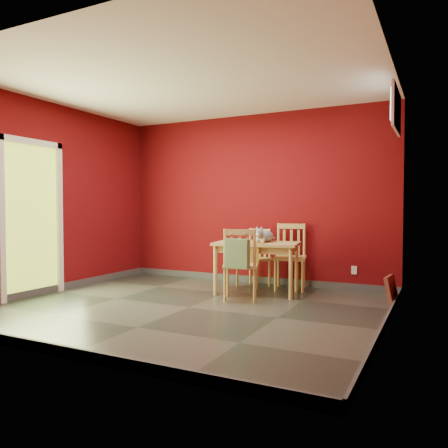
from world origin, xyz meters
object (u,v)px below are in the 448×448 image
at_px(dining_table, 257,249).
at_px(cat, 264,234).
at_px(chair_far_left, 255,257).
at_px(tote_bag, 237,253).
at_px(picture_frame, 392,291).
at_px(chair_far_right, 290,256).
at_px(chair_near, 240,264).

bearing_deg(dining_table, cat, 35.45).
height_order(chair_far_left, tote_bag, tote_bag).
distance_m(tote_bag, picture_frame, 1.96).
xyz_separation_m(dining_table, chair_far_right, (0.31, 0.56, -0.14)).
distance_m(dining_table, chair_far_right, 0.65).
xyz_separation_m(cat, picture_frame, (1.69, -0.04, -0.66)).
distance_m(chair_far_right, picture_frame, 1.59).
relative_size(chair_near, cat, 1.99).
height_order(chair_near, cat, cat).
xyz_separation_m(chair_far_left, chair_far_right, (0.55, 0.05, 0.05)).
bearing_deg(cat, chair_near, -118.59).
bearing_deg(dining_table, chair_far_right, 60.61).
bearing_deg(cat, chair_far_left, 107.91).
bearing_deg(chair_far_left, cat, -53.85).
bearing_deg(dining_table, picture_frame, 0.75).
xyz_separation_m(chair_near, picture_frame, (1.80, 0.54, -0.29)).
height_order(chair_far_right, cat, chair_far_right).
bearing_deg(tote_bag, cat, 86.02).
relative_size(chair_far_left, chair_near, 0.94).
bearing_deg(chair_far_left, chair_far_right, 4.72).
distance_m(dining_table, cat, 0.24).
distance_m(dining_table, picture_frame, 1.84).
bearing_deg(chair_far_left, chair_near, -77.91).
bearing_deg(chair_far_right, chair_far_left, -175.28).
bearing_deg(cat, chair_far_right, 47.28).
distance_m(chair_far_left, chair_near, 1.05).
distance_m(chair_near, tote_bag, 0.27).
bearing_deg(picture_frame, chair_far_right, 160.03).
bearing_deg(chair_far_right, chair_near, -107.09).
bearing_deg(chair_far_left, tote_bag, -77.68).
xyz_separation_m(dining_table, chair_near, (-0.02, -0.52, -0.15)).
xyz_separation_m(dining_table, tote_bag, (0.03, -0.73, 0.00)).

